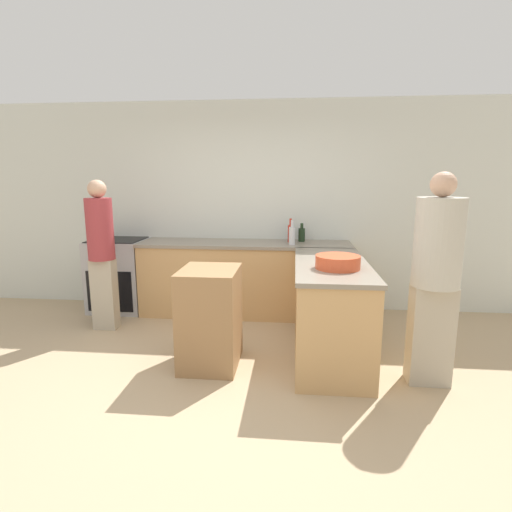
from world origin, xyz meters
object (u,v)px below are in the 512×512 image
water_bottle_blue (291,235)px  person_by_range (101,249)px  range_oven (119,275)px  wine_bottle_dark (302,234)px  person_at_peninsula (436,274)px  mixing_bowl (338,262)px  hot_sauce_bottle (290,233)px  island_table (210,317)px  vinegar_bottle_clear (292,235)px

water_bottle_blue → person_by_range: 2.29m
range_oven → person_by_range: size_ratio=0.55×
wine_bottle_dark → person_at_peninsula: size_ratio=0.13×
person_at_peninsula → person_by_range: bearing=164.2°
mixing_bowl → wine_bottle_dark: (-0.30, 1.54, 0.03)m
mixing_bowl → hot_sauce_bottle: hot_sauce_bottle is taller
island_table → water_bottle_blue: bearing=66.6°
wine_bottle_dark → vinegar_bottle_clear: (-0.12, -0.28, 0.03)m
hot_sauce_bottle → person_by_range: (-2.11, -0.76, -0.11)m
island_table → person_at_peninsula: 1.99m
mixing_bowl → vinegar_bottle_clear: bearing=108.3°
wine_bottle_dark → vinegar_bottle_clear: bearing=-113.1°
island_table → wine_bottle_dark: size_ratio=3.93×
hot_sauce_bottle → water_bottle_blue: 0.11m
range_oven → mixing_bowl: (2.69, -1.41, 0.52)m
vinegar_bottle_clear → person_at_peninsula: (1.18, -1.49, -0.09)m
mixing_bowl → person_at_peninsula: 0.80m
island_table → person_by_range: size_ratio=0.54×
wine_bottle_dark → hot_sauce_bottle: 0.16m
island_table → mixing_bowl: (1.15, 0.07, 0.53)m
water_bottle_blue → person_at_peninsula: bearing=-56.3°
wine_bottle_dark → person_at_peninsula: person_at_peninsula is taller
mixing_bowl → vinegar_bottle_clear: size_ratio=1.32×
person_by_range → person_at_peninsula: bearing=-15.8°
vinegar_bottle_clear → water_bottle_blue: bearing=93.6°
wine_bottle_dark → island_table: bearing=-117.9°
island_table → hot_sauce_bottle: bearing=65.3°
vinegar_bottle_clear → island_table: bearing=-118.8°
water_bottle_blue → person_by_range: bearing=-157.9°
range_oven → person_at_peninsula: size_ratio=0.53×
person_by_range → mixing_bowl: bearing=-15.7°
island_table → person_at_peninsula: size_ratio=0.52×
mixing_bowl → person_at_peninsula: bearing=-16.4°
island_table → person_by_range: bearing=150.8°
range_oven → island_table: bearing=-43.9°
person_by_range → island_table: bearing=-29.2°
water_bottle_blue → island_table: bearing=-113.4°
vinegar_bottle_clear → person_by_range: size_ratio=0.18×
wine_bottle_dark → hot_sauce_bottle: (-0.14, -0.07, 0.03)m
mixing_bowl → person_by_range: size_ratio=0.23×
mixing_bowl → wine_bottle_dark: wine_bottle_dark is taller
water_bottle_blue → vinegar_bottle_clear: bearing=-86.4°
range_oven → person_by_range: bearing=-79.1°
wine_bottle_dark → water_bottle_blue: (-0.14, 0.03, -0.01)m
island_table → person_by_range: person_by_range is taller
range_oven → person_at_peninsula: 3.85m
water_bottle_blue → person_at_peninsula: person_at_peninsula is taller
wine_bottle_dark → person_at_peninsula: bearing=-59.0°
hot_sauce_bottle → person_by_range: 2.25m
person_by_range → person_at_peninsula: size_ratio=0.96×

